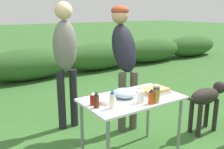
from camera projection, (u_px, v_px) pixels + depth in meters
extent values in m
ellipsoid|color=#2D5623|center=(29.00, 64.00, 6.12)|extent=(2.40, 0.90, 0.77)
ellipsoid|color=#2D5623|center=(99.00, 56.00, 7.19)|extent=(2.40, 0.90, 0.77)
ellipsoid|color=#2D5623|center=(151.00, 50.00, 8.26)|extent=(2.40, 0.90, 0.77)
ellipsoid|color=#2D5623|center=(191.00, 46.00, 9.33)|extent=(2.40, 0.90, 0.77)
cube|color=white|center=(132.00, 99.00, 2.74)|extent=(1.10, 0.64, 0.02)
cylinder|color=gray|center=(179.00, 128.00, 2.88)|extent=(0.04, 0.04, 0.71)
cylinder|color=gray|center=(82.00, 131.00, 2.79)|extent=(0.04, 0.04, 0.71)
cylinder|color=gray|center=(148.00, 112.00, 3.32)|extent=(0.04, 0.04, 0.71)
cube|color=#9E9EA3|center=(154.00, 92.00, 2.91)|extent=(0.33, 0.26, 0.02)
cube|color=tan|center=(154.00, 89.00, 2.90)|extent=(0.29, 0.23, 0.04)
cylinder|color=white|center=(105.00, 100.00, 2.61)|extent=(0.23, 0.23, 0.04)
ellipsoid|color=#99B2CC|center=(125.00, 93.00, 2.75)|extent=(0.26, 0.26, 0.10)
cylinder|color=white|center=(140.00, 97.00, 2.58)|extent=(0.08, 0.08, 0.13)
cylinder|color=#562314|center=(96.00, 102.00, 2.45)|extent=(0.06, 0.06, 0.13)
cone|color=black|center=(96.00, 94.00, 2.43)|extent=(0.05, 0.05, 0.04)
cylinder|color=#CC4214|center=(151.00, 98.00, 2.55)|extent=(0.06, 0.06, 0.13)
cone|color=black|center=(151.00, 90.00, 2.53)|extent=(0.05, 0.05, 0.04)
cylinder|color=silver|center=(112.00, 101.00, 2.43)|extent=(0.06, 0.06, 0.15)
cone|color=#194793|center=(112.00, 92.00, 2.41)|extent=(0.05, 0.05, 0.04)
cylinder|color=red|center=(93.00, 100.00, 2.52)|extent=(0.06, 0.06, 0.11)
cone|color=white|center=(93.00, 93.00, 2.50)|extent=(0.05, 0.05, 0.03)
cylinder|color=#B2893D|center=(156.00, 96.00, 2.59)|extent=(0.08, 0.08, 0.15)
cylinder|color=#4C4C4C|center=(156.00, 88.00, 2.57)|extent=(0.07, 0.07, 0.03)
cylinder|color=#4C473D|center=(122.00, 103.00, 3.47)|extent=(0.11, 0.11, 0.85)
cylinder|color=#4C473D|center=(134.00, 101.00, 3.55)|extent=(0.11, 0.11, 0.85)
ellipsoid|color=black|center=(124.00, 48.00, 3.44)|extent=(0.40, 0.52, 0.73)
sphere|color=tan|center=(120.00, 15.00, 3.44)|extent=(0.23, 0.23, 0.23)
ellipsoid|color=#993823|center=(120.00, 11.00, 3.42)|extent=(0.25, 0.25, 0.14)
cylinder|color=black|center=(61.00, 100.00, 3.54)|extent=(0.11, 0.11, 0.86)
cylinder|color=black|center=(74.00, 98.00, 3.64)|extent=(0.11, 0.11, 0.86)
ellipsoid|color=slate|center=(65.00, 46.00, 3.40)|extent=(0.35, 0.26, 0.69)
sphere|color=#DBAD89|center=(63.00, 11.00, 3.28)|extent=(0.24, 0.24, 0.24)
cylinder|color=#28231E|center=(191.00, 116.00, 3.48)|extent=(0.06, 0.06, 0.47)
cylinder|color=#28231E|center=(199.00, 120.00, 3.36)|extent=(0.06, 0.06, 0.47)
cylinder|color=#28231E|center=(207.00, 112.00, 3.65)|extent=(0.06, 0.06, 0.47)
cylinder|color=#28231E|center=(215.00, 115.00, 3.53)|extent=(0.06, 0.06, 0.47)
ellipsoid|color=#28231E|center=(205.00, 96.00, 3.43)|extent=(0.52, 0.25, 0.22)
sphere|color=#28231E|center=(220.00, 87.00, 3.56)|extent=(0.17, 0.17, 0.17)
cone|color=#28231E|center=(223.00, 85.00, 3.59)|extent=(0.14, 0.09, 0.12)
cylinder|color=#28231E|center=(191.00, 99.00, 3.28)|extent=(0.16, 0.04, 0.09)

